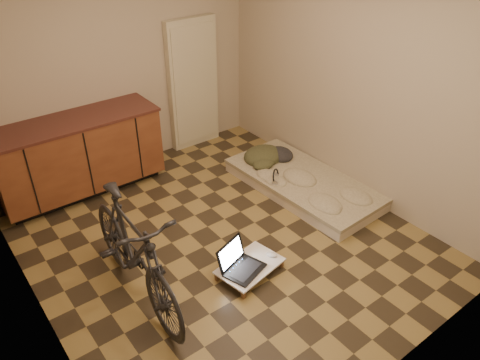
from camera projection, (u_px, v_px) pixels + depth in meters
room_shell at (218, 122)px, 4.07m from camera, size 3.50×4.00×2.60m
cabinets at (79, 156)px, 5.27m from camera, size 1.84×0.62×0.91m
appliance_panel at (193, 85)px, 6.10m from camera, size 0.70×0.10×1.70m
bicycle at (133, 247)px, 3.81m from camera, size 0.56×1.71×1.09m
futon at (303, 183)px, 5.49m from camera, size 0.96×1.90×0.16m
clothing_pile at (268, 151)px, 5.78m from camera, size 0.56×0.47×0.22m
headphones at (276, 176)px, 5.34m from camera, size 0.29×0.28×0.14m
lap_desk at (250, 266)px, 4.29m from camera, size 0.65×0.48×0.10m
laptop at (240, 264)px, 4.22m from camera, size 0.44×0.41×0.24m
mouse at (272, 255)px, 4.38m from camera, size 0.11×0.12×0.04m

